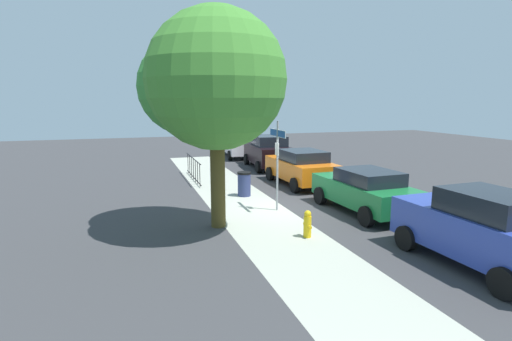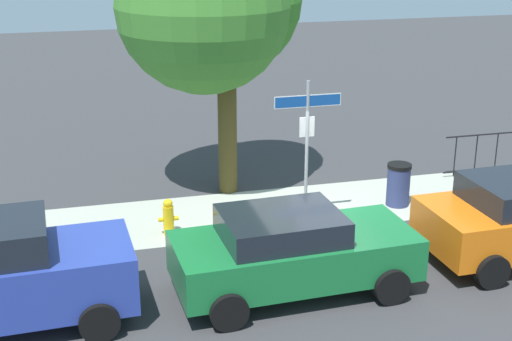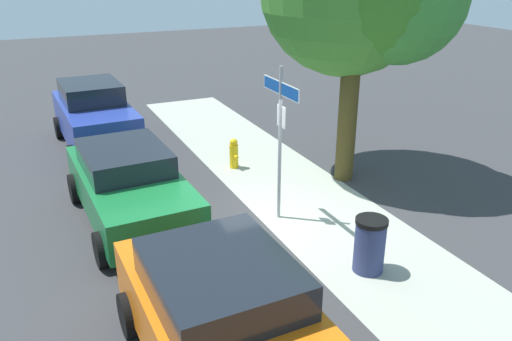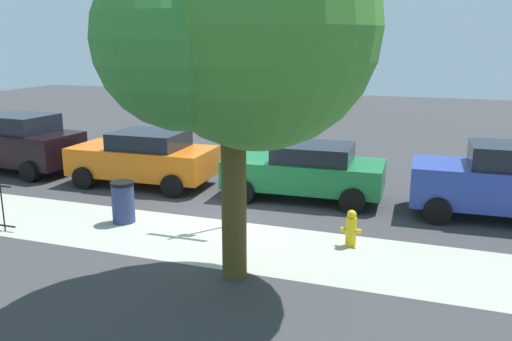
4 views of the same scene
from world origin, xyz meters
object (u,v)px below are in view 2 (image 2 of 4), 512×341
at_px(fire_hydrant, 168,217).
at_px(trash_bin, 398,184).
at_px(shade_tree, 219,5).
at_px(car_blue, 0,275).
at_px(car_green, 292,251).
at_px(street_sign, 307,129).

xyz_separation_m(fire_hydrant, trash_bin, (5.28, 0.30, 0.11)).
bearing_deg(shade_tree, fire_hydrant, -123.76).
bearing_deg(fire_hydrant, car_blue, -136.43).
bearing_deg(shade_tree, car_green, -89.06).
bearing_deg(street_sign, fire_hydrant, 176.09).
height_order(car_blue, car_green, car_blue).
distance_m(fire_hydrant, trash_bin, 5.29).
relative_size(fire_hydrant, trash_bin, 0.80).
height_order(street_sign, shade_tree, shade_tree).
bearing_deg(trash_bin, fire_hydrant, -176.75).
relative_size(street_sign, car_blue, 0.76).
distance_m(street_sign, trash_bin, 2.93).
xyz_separation_m(car_blue, car_green, (4.80, -0.06, -0.13)).
bearing_deg(fire_hydrant, car_green, -59.62).
relative_size(shade_tree, car_blue, 1.55).
height_order(shade_tree, car_green, shade_tree).
xyz_separation_m(shade_tree, trash_bin, (3.63, -2.17, -3.85)).
distance_m(car_green, trash_bin, 4.83).
bearing_deg(car_blue, shade_tree, 46.63).
bearing_deg(fire_hydrant, shade_tree, 56.24).
xyz_separation_m(street_sign, shade_tree, (-1.25, 2.67, 2.23)).
bearing_deg(fire_hydrant, street_sign, -3.91).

